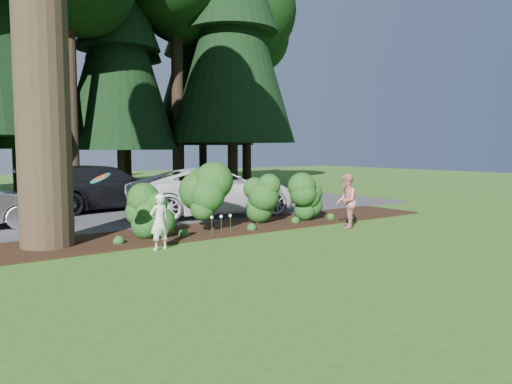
% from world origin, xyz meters
% --- Properties ---
extents(ground, '(80.00, 80.00, 0.00)m').
position_xyz_m(ground, '(0.00, 0.00, 0.00)').
color(ground, '#2E5C1A').
rests_on(ground, ground).
extents(mulch_bed, '(16.00, 2.50, 0.05)m').
position_xyz_m(mulch_bed, '(0.00, 3.25, 0.03)').
color(mulch_bed, black).
rests_on(mulch_bed, ground).
extents(driveway, '(22.00, 6.00, 0.03)m').
position_xyz_m(driveway, '(0.00, 7.50, 0.01)').
color(driveway, '#38383A').
rests_on(driveway, ground).
extents(shrub_row, '(6.53, 1.60, 1.61)m').
position_xyz_m(shrub_row, '(0.77, 3.14, 0.81)').
color(shrub_row, '#123C13').
rests_on(shrub_row, ground).
extents(lily_cluster, '(0.69, 0.09, 0.57)m').
position_xyz_m(lily_cluster, '(-0.30, 2.40, 0.50)').
color(lily_cluster, '#123C13').
rests_on(lily_cluster, ground).
extents(tree_wall, '(25.66, 12.15, 17.09)m').
position_xyz_m(tree_wall, '(0.25, 16.38, 9.50)').
color(tree_wall, black).
rests_on(tree_wall, ground).
extents(car_white_suv, '(6.40, 3.73, 1.68)m').
position_xyz_m(car_white_suv, '(1.69, 5.97, 0.87)').
color(car_white_suv, white).
rests_on(car_white_suv, driveway).
extents(car_dark_suv, '(6.15, 3.15, 1.71)m').
position_xyz_m(car_dark_suv, '(-1.03, 9.75, 0.88)').
color(car_dark_suv, black).
rests_on(car_dark_suv, driveway).
extents(child, '(0.52, 0.37, 1.33)m').
position_xyz_m(child, '(-2.52, 1.61, 0.67)').
color(child, silver).
rests_on(child, ground).
extents(adult, '(1.01, 0.98, 1.64)m').
position_xyz_m(adult, '(3.37, 1.23, 0.82)').
color(adult, red).
rests_on(adult, ground).
extents(frisbee, '(0.44, 0.47, 0.24)m').
position_xyz_m(frisbee, '(-3.91, 1.55, 1.75)').
color(frisbee, '#187984').
rests_on(frisbee, ground).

